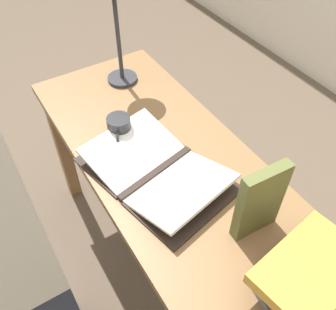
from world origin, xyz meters
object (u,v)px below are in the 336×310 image
(book_stack_tall, at_px, (307,275))
(book_standing_upright, at_px, (260,202))
(open_book, at_px, (156,171))
(coffee_mug, at_px, (119,129))
(person_reader, at_px, (10,248))

(book_stack_tall, relative_size, book_standing_upright, 1.22)
(open_book, distance_m, book_stack_tall, 0.58)
(coffee_mug, distance_m, person_reader, 0.57)
(open_book, height_order, coffee_mug, coffee_mug)
(book_stack_tall, height_order, person_reader, person_reader)
(person_reader, bearing_deg, book_standing_upright, -111.95)
(open_book, relative_size, book_standing_upright, 2.18)
(book_stack_tall, distance_m, coffee_mug, 0.80)
(open_book, relative_size, book_stack_tall, 1.78)
(open_book, distance_m, book_standing_upright, 0.39)
(book_standing_upright, relative_size, coffee_mug, 2.35)
(open_book, xyz_separation_m, person_reader, (0.08, -0.51, 0.07))
(book_stack_tall, xyz_separation_m, person_reader, (-0.48, -0.64, 0.02))
(book_stack_tall, height_order, coffee_mug, book_stack_tall)
(book_standing_upright, height_order, person_reader, person_reader)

